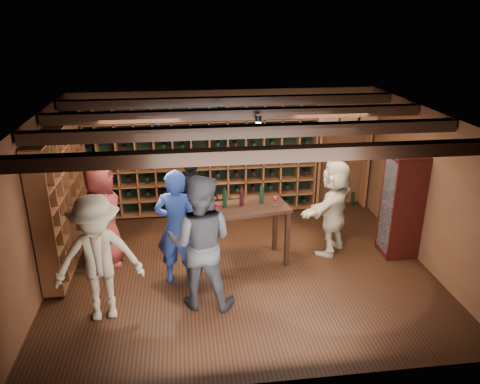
{
  "coord_description": "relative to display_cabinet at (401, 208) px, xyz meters",
  "views": [
    {
      "loc": [
        -0.88,
        -6.57,
        3.95
      ],
      "look_at": [
        -0.01,
        0.2,
        1.27
      ],
      "focal_mm": 35.0,
      "sensor_mm": 36.0,
      "label": 1
    }
  ],
  "objects": [
    {
      "name": "display_cabinet",
      "position": [
        0.0,
        0.0,
        0.0
      ],
      "size": [
        0.55,
        0.5,
        1.75
      ],
      "color": "black",
      "rests_on": "ground"
    },
    {
      "name": "ground",
      "position": [
        -2.71,
        -0.2,
        -0.86
      ],
      "size": [
        6.0,
        6.0,
        0.0
      ],
      "primitive_type": "plane",
      "color": "black",
      "rests_on": "ground"
    },
    {
      "name": "man_grey_suit",
      "position": [
        -3.41,
        -1.05,
        0.12
      ],
      "size": [
        1.08,
        0.93,
        1.94
      ],
      "primitive_type": "imported",
      "rotation": [
        0.0,
        0.0,
        2.92
      ],
      "color": "black",
      "rests_on": "ground"
    },
    {
      "name": "guest_woman_black",
      "position": [
        -3.45,
        0.78,
        -0.04
      ],
      "size": [
        1.03,
        0.69,
        1.63
      ],
      "primitive_type": "imported",
      "rotation": [
        0.0,
        0.0,
        3.48
      ],
      "color": "black",
      "rests_on": "ground"
    },
    {
      "name": "tasting_table",
      "position": [
        -2.63,
        0.02,
        0.02
      ],
      "size": [
        1.43,
        0.87,
        1.29
      ],
      "rotation": [
        0.0,
        0.0,
        0.16
      ],
      "color": "black",
      "rests_on": "ground"
    },
    {
      "name": "crate_shelf",
      "position": [
        -0.31,
        2.12,
        0.71
      ],
      "size": [
        1.2,
        0.32,
        2.07
      ],
      "color": "brown",
      "rests_on": "ground"
    },
    {
      "name": "man_blue_shirt",
      "position": [
        -3.72,
        -0.43,
        0.06
      ],
      "size": [
        0.75,
        0.58,
        1.83
      ],
      "primitive_type": "imported",
      "rotation": [
        0.0,
        0.0,
        2.91
      ],
      "color": "navy",
      "rests_on": "ground"
    },
    {
      "name": "guest_khaki",
      "position": [
        -4.76,
        -1.19,
        0.04
      ],
      "size": [
        1.24,
        0.82,
        1.79
      ],
      "primitive_type": "imported",
      "rotation": [
        0.0,
        0.0,
        0.14
      ],
      "color": "#7C6D55",
      "rests_on": "ground"
    },
    {
      "name": "guest_red_floral",
      "position": [
        -4.9,
        0.28,
        0.03
      ],
      "size": [
        0.62,
        0.9,
        1.78
      ],
      "primitive_type": "imported",
      "rotation": [
        0.0,
        0.0,
        1.63
      ],
      "color": "maroon",
      "rests_on": "ground"
    },
    {
      "name": "room_shell",
      "position": [
        -2.71,
        -0.15,
        1.56
      ],
      "size": [
        6.0,
        6.0,
        6.0
      ],
      "color": "#532F1C",
      "rests_on": "ground"
    },
    {
      "name": "guest_beige",
      "position": [
        -1.1,
        0.22,
        -0.03
      ],
      "size": [
        1.41,
        1.45,
        1.66
      ],
      "primitive_type": "imported",
      "rotation": [
        0.0,
        0.0,
        3.95
      ],
      "color": "tan",
      "rests_on": "ground"
    },
    {
      "name": "wine_rack_back",
      "position": [
        -3.24,
        2.13,
        0.29
      ],
      "size": [
        4.65,
        0.3,
        2.2
      ],
      "color": "brown",
      "rests_on": "ground"
    },
    {
      "name": "wine_rack_left",
      "position": [
        -5.54,
        0.62,
        0.29
      ],
      "size": [
        0.3,
        2.65,
        2.2
      ],
      "color": "brown",
      "rests_on": "ground"
    }
  ]
}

